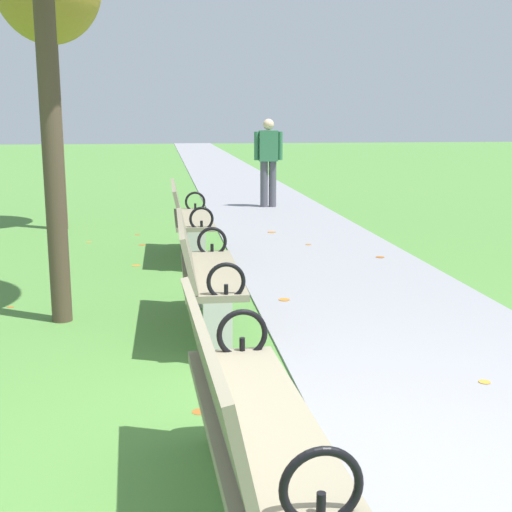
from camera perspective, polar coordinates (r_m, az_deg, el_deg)
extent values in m
plane|color=#4C7F38|center=(3.34, 7.88, -19.17)|extent=(80.00, 80.00, 0.00)
cube|color=gray|center=(20.91, -2.56, 6.95)|extent=(2.21, 44.00, 0.02)
cube|color=gray|center=(2.92, 0.10, -13.29)|extent=(0.51, 1.62, 0.05)
cube|color=gray|center=(2.81, -3.76, -9.39)|extent=(0.19, 1.60, 0.40)
cube|color=#B7B5AD|center=(3.69, -2.02, -12.04)|extent=(0.21, 0.13, 0.45)
torus|color=black|center=(2.22, 5.46, -18.56)|extent=(0.27, 0.04, 0.27)
cylinder|color=black|center=(2.26, 5.41, -20.31)|extent=(0.03, 0.03, 0.12)
torus|color=black|center=(3.59, -1.16, -6.50)|extent=(0.27, 0.04, 0.27)
cylinder|color=black|center=(3.61, -1.15, -7.71)|extent=(0.03, 0.03, 0.12)
cube|color=gray|center=(5.45, -3.79, -1.45)|extent=(0.46, 1.60, 0.05)
cube|color=gray|center=(5.40, -5.83, 0.83)|extent=(0.14, 1.60, 0.40)
cube|color=#B7B5AD|center=(4.81, -3.20, -6.33)|extent=(0.20, 0.12, 0.45)
cube|color=#B7B5AD|center=(6.23, -4.17, -2.16)|extent=(0.20, 0.12, 0.45)
torus|color=black|center=(4.69, -2.50, -2.14)|extent=(0.27, 0.03, 0.27)
cylinder|color=black|center=(4.71, -2.49, -3.08)|extent=(0.03, 0.03, 0.12)
torus|color=black|center=(6.18, -3.68, 1.19)|extent=(0.27, 0.03, 0.27)
cylinder|color=black|center=(6.19, -3.67, 0.46)|extent=(0.03, 0.03, 0.12)
cube|color=gray|center=(8.32, -5.24, 3.07)|extent=(0.45, 1.60, 0.05)
cube|color=gray|center=(8.28, -6.58, 4.57)|extent=(0.13, 1.60, 0.40)
cube|color=#B7B5AD|center=(7.63, -4.97, 0.39)|extent=(0.20, 0.12, 0.45)
cube|color=#B7B5AD|center=(9.09, -5.40, 2.19)|extent=(0.20, 0.12, 0.45)
torus|color=black|center=(7.55, -4.55, 3.09)|extent=(0.27, 0.03, 0.27)
cylinder|color=black|center=(7.57, -4.54, 2.49)|extent=(0.03, 0.03, 0.12)
torus|color=black|center=(9.06, -5.07, 4.50)|extent=(0.27, 0.03, 0.27)
cylinder|color=black|center=(9.07, -5.06, 4.00)|extent=(0.03, 0.03, 0.12)
cylinder|color=#4C3D2D|center=(5.82, -16.63, 9.96)|extent=(0.17, 0.17, 3.17)
cylinder|color=brown|center=(10.77, -16.28, 10.09)|extent=(0.20, 0.20, 3.01)
cylinder|color=#4C4C56|center=(12.86, 0.67, 5.99)|extent=(0.14, 0.14, 0.85)
cylinder|color=#4C4C56|center=(12.88, 1.38, 6.00)|extent=(0.14, 0.14, 0.85)
cube|color=#33724C|center=(12.82, 1.04, 9.13)|extent=(0.35, 0.24, 0.56)
sphere|color=beige|center=(12.81, 1.04, 10.88)|extent=(0.20, 0.20, 0.20)
cylinder|color=#33724C|center=(12.80, 0.04, 9.13)|extent=(0.09, 0.09, 0.52)
cylinder|color=#33724C|center=(12.84, 2.02, 9.13)|extent=(0.09, 0.09, 0.52)
cylinder|color=#AD6B23|center=(9.14, 4.37, 0.97)|extent=(0.08, 0.08, 0.00)
cylinder|color=#AD6B23|center=(8.05, -9.92, -0.76)|extent=(0.11, 0.11, 0.00)
cylinder|color=#BC842D|center=(8.15, -5.02, -0.48)|extent=(0.14, 0.14, 0.00)
cylinder|color=#AD6B23|center=(9.67, -13.70, 1.15)|extent=(0.10, 0.10, 0.00)
cylinder|color=#93511E|center=(9.32, -9.43, 0.94)|extent=(0.13, 0.13, 0.00)
cylinder|color=#93511E|center=(4.13, -4.73, -12.74)|extent=(0.12, 0.12, 0.00)
cylinder|color=#AD6B23|center=(10.07, 1.31, 2.00)|extent=(0.17, 0.17, 0.00)
cylinder|color=#93511E|center=(10.15, -9.83, 1.79)|extent=(0.11, 0.11, 0.00)
cylinder|color=gold|center=(6.70, -2.45, -3.11)|extent=(0.10, 0.10, 0.00)
cylinder|color=#93511E|center=(8.42, 10.27, -0.09)|extent=(0.14, 0.14, 0.00)
cylinder|color=#BC842D|center=(8.39, -4.73, -0.14)|extent=(0.08, 0.08, 0.00)
cylinder|color=#BC842D|center=(4.72, 18.45, -9.89)|extent=(0.10, 0.10, 0.00)
cylinder|color=#93511E|center=(6.62, -19.72, -3.99)|extent=(0.06, 0.06, 0.00)
cylinder|color=#AD6B23|center=(6.40, 2.35, -3.64)|extent=(0.14, 0.14, 0.00)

